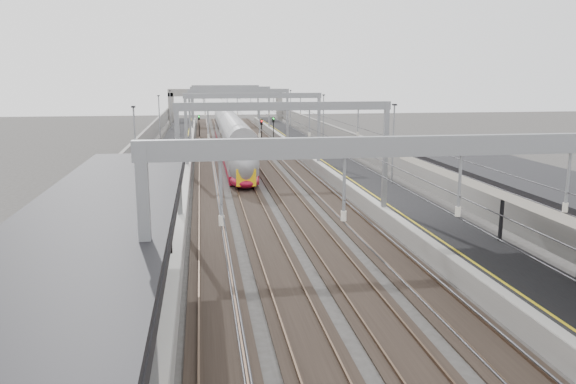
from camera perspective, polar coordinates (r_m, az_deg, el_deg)
name	(u,v)px	position (r m, az deg, el deg)	size (l,w,h in m)	color
platform_left	(171,165)	(56.82, -11.82, 2.68)	(4.00, 120.00, 1.00)	black
platform_right	(328,162)	(58.18, 4.13, 3.10)	(4.00, 120.00, 1.00)	black
tracks	(251,168)	(57.01, -3.74, 2.48)	(11.40, 140.00, 0.20)	black
overhead_line	(245,104)	(62.96, -4.36, 8.90)	(13.00, 140.00, 6.60)	gray
canopy_left	(79,238)	(14.94, -20.51, -4.39)	(4.40, 30.00, 4.24)	black
overbridge	(226,97)	(111.26, -6.35, 9.56)	(22.00, 2.20, 6.90)	gray
wall_left	(137,155)	(56.93, -15.09, 3.67)	(0.30, 120.00, 3.20)	gray
wall_right	(359,150)	(58.83, 7.20, 4.22)	(0.30, 120.00, 3.20)	gray
train	(231,140)	(65.45, -5.78, 5.30)	(2.50, 45.61, 3.97)	maroon
signal_green	(199,122)	(86.83, -9.03, 7.04)	(0.32, 0.32, 3.48)	black
signal_red_near	(262,127)	(76.67, -2.70, 6.59)	(0.32, 0.32, 3.48)	black
signal_red_far	(273,124)	(81.41, -1.50, 6.89)	(0.32, 0.32, 3.48)	black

